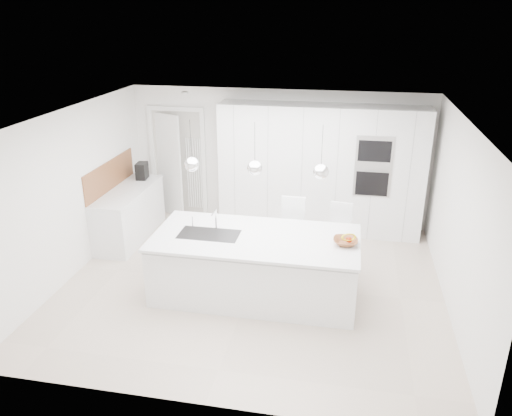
% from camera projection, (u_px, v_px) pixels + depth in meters
% --- Properties ---
extents(floor, '(5.50, 5.50, 0.00)m').
position_uv_depth(floor, '(252.00, 284.00, 7.44)').
color(floor, beige).
rests_on(floor, ground).
extents(wall_back, '(5.50, 0.00, 5.50)m').
position_uv_depth(wall_back, '(278.00, 157.00, 9.25)').
color(wall_back, white).
rests_on(wall_back, ground).
extents(wall_left, '(0.00, 5.00, 5.00)m').
position_uv_depth(wall_left, '(72.00, 193.00, 7.46)').
color(wall_left, white).
rests_on(wall_left, ground).
extents(ceiling, '(5.50, 5.50, 0.00)m').
position_uv_depth(ceiling, '(252.00, 117.00, 6.51)').
color(ceiling, white).
rests_on(ceiling, wall_back).
extents(tall_cabinets, '(3.60, 0.60, 2.30)m').
position_uv_depth(tall_cabinets, '(320.00, 170.00, 8.88)').
color(tall_cabinets, white).
rests_on(tall_cabinets, floor).
extents(oven_stack, '(0.62, 0.04, 1.05)m').
position_uv_depth(oven_stack, '(373.00, 167.00, 8.36)').
color(oven_stack, '#A5A5A8').
rests_on(oven_stack, tall_cabinets).
extents(doorway_frame, '(1.11, 0.08, 2.13)m').
position_uv_depth(doorway_frame, '(178.00, 164.00, 9.65)').
color(doorway_frame, white).
rests_on(doorway_frame, floor).
extents(hallway_door, '(0.76, 0.38, 2.00)m').
position_uv_depth(hallway_door, '(165.00, 165.00, 9.66)').
color(hallway_door, white).
rests_on(hallway_door, floor).
extents(radiator, '(0.32, 0.04, 1.40)m').
position_uv_depth(radiator, '(195.00, 174.00, 9.65)').
color(radiator, white).
rests_on(radiator, floor).
extents(left_base_cabinets, '(0.60, 1.80, 0.86)m').
position_uv_depth(left_base_cabinets, '(130.00, 215.00, 8.80)').
color(left_base_cabinets, white).
rests_on(left_base_cabinets, floor).
extents(left_worktop, '(0.62, 1.82, 0.04)m').
position_uv_depth(left_worktop, '(127.00, 191.00, 8.64)').
color(left_worktop, white).
rests_on(left_worktop, left_base_cabinets).
extents(oak_backsplash, '(0.02, 1.80, 0.50)m').
position_uv_depth(oak_backsplash, '(110.00, 175.00, 8.59)').
color(oak_backsplash, brown).
rests_on(oak_backsplash, wall_left).
extents(island_base, '(2.80, 1.20, 0.86)m').
position_uv_depth(island_base, '(255.00, 268.00, 6.99)').
color(island_base, white).
rests_on(island_base, floor).
extents(island_worktop, '(2.84, 1.40, 0.04)m').
position_uv_depth(island_worktop, '(256.00, 238.00, 6.87)').
color(island_worktop, white).
rests_on(island_worktop, island_base).
extents(island_sink, '(0.84, 0.44, 0.18)m').
position_uv_depth(island_sink, '(209.00, 239.00, 6.96)').
color(island_sink, '#3F3F42').
rests_on(island_sink, island_worktop).
extents(island_tap, '(0.02, 0.02, 0.30)m').
position_uv_depth(island_tap, '(216.00, 219.00, 7.05)').
color(island_tap, white).
rests_on(island_tap, island_worktop).
extents(pendant_left, '(0.20, 0.20, 0.20)m').
position_uv_depth(pendant_left, '(192.00, 164.00, 6.59)').
color(pendant_left, white).
rests_on(pendant_left, ceiling).
extents(pendant_mid, '(0.20, 0.20, 0.20)m').
position_uv_depth(pendant_mid, '(255.00, 168.00, 6.44)').
color(pendant_mid, white).
rests_on(pendant_mid, ceiling).
extents(pendant_right, '(0.20, 0.20, 0.20)m').
position_uv_depth(pendant_right, '(321.00, 172.00, 6.29)').
color(pendant_right, white).
rests_on(pendant_right, ceiling).
extents(fruit_bowl, '(0.34, 0.34, 0.08)m').
position_uv_depth(fruit_bowl, '(345.00, 242.00, 6.61)').
color(fruit_bowl, brown).
rests_on(fruit_bowl, island_worktop).
extents(espresso_machine, '(0.21, 0.30, 0.30)m').
position_uv_depth(espresso_machine, '(142.00, 171.00, 9.15)').
color(espresso_machine, black).
rests_on(espresso_machine, left_worktop).
extents(bar_stool_left, '(0.40, 0.54, 1.17)m').
position_uv_depth(bar_stool_left, '(291.00, 237.00, 7.60)').
color(bar_stool_left, white).
rests_on(bar_stool_left, floor).
extents(bar_stool_right, '(0.42, 0.53, 1.07)m').
position_uv_depth(bar_stool_right, '(339.00, 239.00, 7.64)').
color(bar_stool_right, white).
rests_on(bar_stool_right, floor).
extents(apple_a, '(0.07, 0.07, 0.07)m').
position_uv_depth(apple_a, '(348.00, 240.00, 6.61)').
color(apple_a, '#A42205').
rests_on(apple_a, fruit_bowl).
extents(apple_b, '(0.07, 0.07, 0.07)m').
position_uv_depth(apple_b, '(349.00, 240.00, 6.60)').
color(apple_b, '#A42205').
rests_on(apple_b, fruit_bowl).
extents(banana_bunch, '(0.23, 0.17, 0.21)m').
position_uv_depth(banana_bunch, '(349.00, 237.00, 6.57)').
color(banana_bunch, gold).
rests_on(banana_bunch, fruit_bowl).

